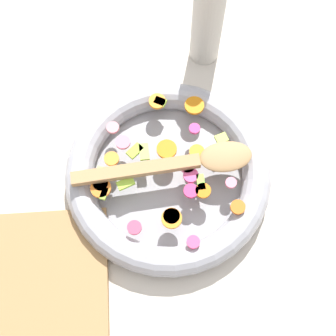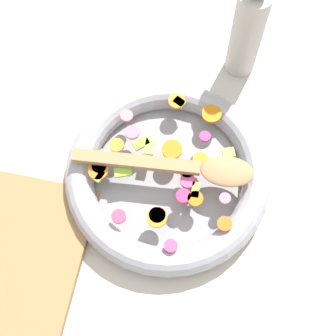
{
  "view_description": "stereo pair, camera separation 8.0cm",
  "coord_description": "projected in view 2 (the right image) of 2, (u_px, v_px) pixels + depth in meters",
  "views": [
    {
      "loc": [
        0.29,
        -0.02,
        0.79
      ],
      "look_at": [
        0.0,
        0.0,
        0.05
      ],
      "focal_mm": 50.0,
      "sensor_mm": 36.0,
      "label": 1
    },
    {
      "loc": [
        0.29,
        0.06,
        0.79
      ],
      "look_at": [
        0.0,
        0.0,
        0.05
      ],
      "focal_mm": 50.0,
      "sensor_mm": 36.0,
      "label": 2
    }
  ],
  "objects": [
    {
      "name": "pepper_mill",
      "position": [
        247.0,
        32.0,
        0.83
      ],
      "size": [
        0.06,
        0.06,
        0.23
      ],
      "color": "#B2ADA3",
      "rests_on": "ground_plane"
    },
    {
      "name": "wooden_spoon",
      "position": [
        183.0,
        167.0,
        0.78
      ],
      "size": [
        0.07,
        0.31,
        0.01
      ],
      "color": "#A87F51",
      "rests_on": "chopped_vegetables"
    },
    {
      "name": "chopped_vegetables",
      "position": [
        163.0,
        166.0,
        0.8
      ],
      "size": [
        0.29,
        0.26,
        0.01
      ],
      "color": "orange",
      "rests_on": "skillet"
    },
    {
      "name": "ground_plane",
      "position": [
        168.0,
        178.0,
        0.84
      ],
      "size": [
        4.0,
        4.0,
        0.0
      ],
      "primitive_type": "plane",
      "color": "beige"
    },
    {
      "name": "skillet",
      "position": [
        168.0,
        174.0,
        0.82
      ],
      "size": [
        0.36,
        0.36,
        0.05
      ],
      "color": "gray",
      "rests_on": "ground_plane"
    },
    {
      "name": "cutting_board",
      "position": [
        20.0,
        265.0,
        0.78
      ],
      "size": [
        0.3,
        0.2,
        0.02
      ],
      "color": "#9E7547",
      "rests_on": "ground_plane"
    }
  ]
}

